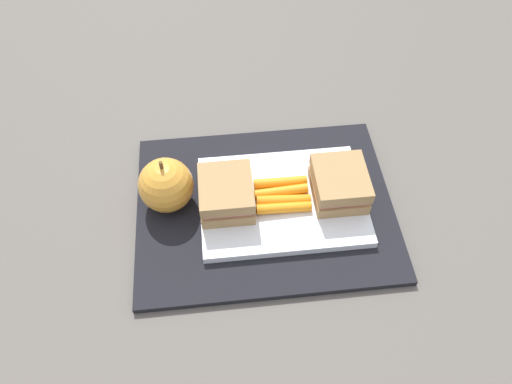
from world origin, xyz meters
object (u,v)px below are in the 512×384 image
object	(u,v)px
food_tray	(282,201)
carrot_sticks_bundle	(282,195)
sandwich_half_right	(226,194)
apple	(166,185)
sandwich_half_left	(340,184)

from	to	relation	value
food_tray	carrot_sticks_bundle	size ratio (longest dim) A/B	2.98
sandwich_half_right	apple	bearing A→B (deg)	-14.00
food_tray	sandwich_half_right	bearing A→B (deg)	0.00
sandwich_half_left	apple	bearing A→B (deg)	-4.86
food_tray	sandwich_half_right	xyz separation A→B (m)	(0.08, 0.00, 0.03)
carrot_sticks_bundle	apple	world-z (taller)	apple
food_tray	sandwich_half_right	distance (m)	0.08
food_tray	sandwich_half_left	world-z (taller)	sandwich_half_left
sandwich_half_right	apple	world-z (taller)	apple
carrot_sticks_bundle	apple	distance (m)	0.16
carrot_sticks_bundle	food_tray	bearing A→B (deg)	-176.66
food_tray	sandwich_half_right	world-z (taller)	sandwich_half_right
sandwich_half_left	sandwich_half_right	distance (m)	0.16
carrot_sticks_bundle	apple	xyz separation A→B (m)	(0.16, -0.02, 0.02)
food_tray	apple	size ratio (longest dim) A/B	2.65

